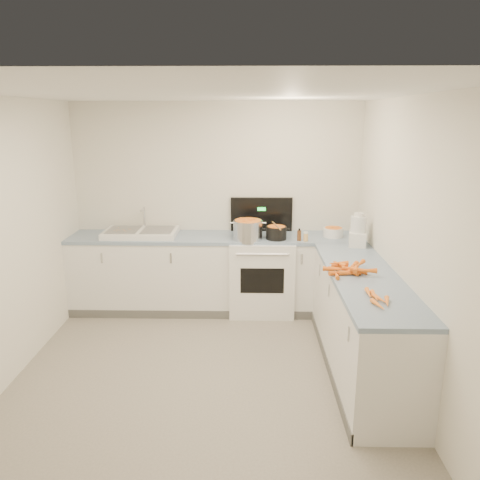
{
  "coord_description": "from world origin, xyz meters",
  "views": [
    {
      "loc": [
        0.39,
        -3.72,
        2.33
      ],
      "look_at": [
        0.3,
        1.1,
        1.05
      ],
      "focal_mm": 35.0,
      "sensor_mm": 36.0,
      "label": 1
    }
  ],
  "objects_px": {
    "sink": "(141,232)",
    "steel_pot": "(248,231)",
    "stove": "(261,273)",
    "mixing_bowl": "(333,232)",
    "black_pot": "(276,234)",
    "food_processor": "(358,232)",
    "spice_jar": "(306,237)",
    "extract_bottle": "(299,236)"
  },
  "relations": [
    {
      "from": "steel_pot",
      "to": "black_pot",
      "type": "bearing_deg",
      "value": 3.54
    },
    {
      "from": "sink",
      "to": "black_pot",
      "type": "height_order",
      "value": "sink"
    },
    {
      "from": "spice_jar",
      "to": "steel_pot",
      "type": "bearing_deg",
      "value": 174.59
    },
    {
      "from": "stove",
      "to": "mixing_bowl",
      "type": "relative_size",
      "value": 5.8
    },
    {
      "from": "steel_pot",
      "to": "extract_bottle",
      "type": "distance_m",
      "value": 0.59
    },
    {
      "from": "black_pot",
      "to": "sink",
      "type": "bearing_deg",
      "value": 175.18
    },
    {
      "from": "stove",
      "to": "mixing_bowl",
      "type": "bearing_deg",
      "value": 0.4
    },
    {
      "from": "stove",
      "to": "spice_jar",
      "type": "bearing_deg",
      "value": -22.26
    },
    {
      "from": "stove",
      "to": "black_pot",
      "type": "height_order",
      "value": "stove"
    },
    {
      "from": "black_pot",
      "to": "food_processor",
      "type": "distance_m",
      "value": 0.93
    },
    {
      "from": "stove",
      "to": "black_pot",
      "type": "distance_m",
      "value": 0.57
    },
    {
      "from": "mixing_bowl",
      "to": "sink",
      "type": "bearing_deg",
      "value": 179.76
    },
    {
      "from": "sink",
      "to": "spice_jar",
      "type": "bearing_deg",
      "value": -6.43
    },
    {
      "from": "stove",
      "to": "extract_bottle",
      "type": "distance_m",
      "value": 0.7
    },
    {
      "from": "sink",
      "to": "spice_jar",
      "type": "height_order",
      "value": "sink"
    },
    {
      "from": "sink",
      "to": "food_processor",
      "type": "xyz_separation_m",
      "value": [
        2.49,
        -0.41,
        0.12
      ]
    },
    {
      "from": "stove",
      "to": "spice_jar",
      "type": "height_order",
      "value": "stove"
    },
    {
      "from": "mixing_bowl",
      "to": "food_processor",
      "type": "distance_m",
      "value": 0.46
    },
    {
      "from": "steel_pot",
      "to": "spice_jar",
      "type": "distance_m",
      "value": 0.67
    },
    {
      "from": "black_pot",
      "to": "mixing_bowl",
      "type": "distance_m",
      "value": 0.7
    },
    {
      "from": "stove",
      "to": "extract_bottle",
      "type": "xyz_separation_m",
      "value": [
        0.42,
        -0.19,
        0.53
      ]
    },
    {
      "from": "food_processor",
      "to": "black_pot",
      "type": "bearing_deg",
      "value": 162.45
    },
    {
      "from": "stove",
      "to": "mixing_bowl",
      "type": "height_order",
      "value": "stove"
    },
    {
      "from": "food_processor",
      "to": "sink",
      "type": "bearing_deg",
      "value": 170.57
    },
    {
      "from": "sink",
      "to": "steel_pot",
      "type": "height_order",
      "value": "sink"
    },
    {
      "from": "stove",
      "to": "food_processor",
      "type": "bearing_deg",
      "value": -20.92
    },
    {
      "from": "mixing_bowl",
      "to": "spice_jar",
      "type": "height_order",
      "value": "mixing_bowl"
    },
    {
      "from": "steel_pot",
      "to": "mixing_bowl",
      "type": "bearing_deg",
      "value": 8.24
    },
    {
      "from": "sink",
      "to": "spice_jar",
      "type": "relative_size",
      "value": 9.47
    },
    {
      "from": "extract_bottle",
      "to": "spice_jar",
      "type": "xyz_separation_m",
      "value": [
        0.07,
        -0.02,
        -0.01
      ]
    },
    {
      "from": "steel_pot",
      "to": "black_pot",
      "type": "xyz_separation_m",
      "value": [
        0.33,
        0.02,
        -0.04
      ]
    },
    {
      "from": "stove",
      "to": "steel_pot",
      "type": "xyz_separation_m",
      "value": [
        -0.17,
        -0.14,
        0.57
      ]
    },
    {
      "from": "sink",
      "to": "extract_bottle",
      "type": "bearing_deg",
      "value": -6.15
    },
    {
      "from": "sink",
      "to": "black_pot",
      "type": "distance_m",
      "value": 1.62
    },
    {
      "from": "stove",
      "to": "black_pot",
      "type": "bearing_deg",
      "value": -36.36
    },
    {
      "from": "black_pot",
      "to": "extract_bottle",
      "type": "height_order",
      "value": "black_pot"
    },
    {
      "from": "food_processor",
      "to": "steel_pot",
      "type": "bearing_deg",
      "value": 167.97
    },
    {
      "from": "stove",
      "to": "spice_jar",
      "type": "distance_m",
      "value": 0.74
    },
    {
      "from": "steel_pot",
      "to": "extract_bottle",
      "type": "xyz_separation_m",
      "value": [
        0.59,
        -0.05,
        -0.04
      ]
    },
    {
      "from": "steel_pot",
      "to": "spice_jar",
      "type": "bearing_deg",
      "value": -5.41
    },
    {
      "from": "sink",
      "to": "steel_pot",
      "type": "relative_size",
      "value": 2.55
    },
    {
      "from": "mixing_bowl",
      "to": "stove",
      "type": "bearing_deg",
      "value": -179.6
    }
  ]
}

